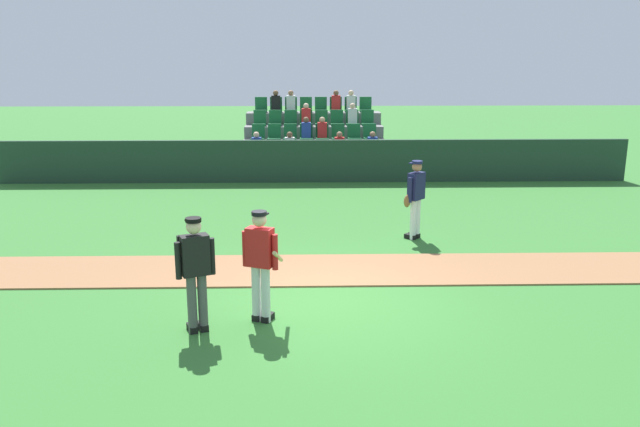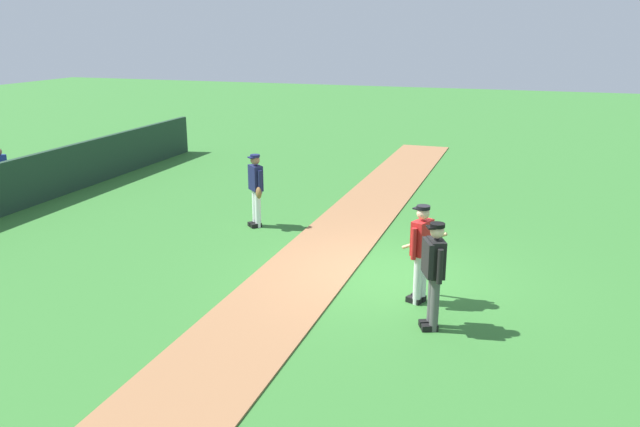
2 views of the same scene
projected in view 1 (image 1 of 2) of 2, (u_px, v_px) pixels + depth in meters
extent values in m
plane|color=#33702D|center=(325.00, 300.00, 10.89)|extent=(80.00, 80.00, 0.00)
cube|color=#936642|center=(323.00, 270.00, 12.35)|extent=(28.00, 1.82, 0.03)
cube|color=#1E3828|center=(315.00, 161.00, 20.57)|extent=(20.00, 0.16, 1.35)
cube|color=slate|center=(314.00, 165.00, 22.93)|extent=(5.00, 3.80, 0.30)
cube|color=slate|center=(315.00, 161.00, 21.61)|extent=(4.90, 0.85, 0.40)
cube|color=#196033|center=(257.00, 155.00, 21.41)|extent=(0.44, 0.40, 0.08)
cube|color=#196033|center=(257.00, 146.00, 21.56)|extent=(0.44, 0.08, 0.50)
cube|color=#263F99|center=(257.00, 145.00, 21.38)|extent=(0.32, 0.22, 0.52)
sphere|color=beige|center=(256.00, 135.00, 21.30)|extent=(0.20, 0.20, 0.20)
cube|color=#196033|center=(273.00, 154.00, 21.42)|extent=(0.44, 0.40, 0.08)
cube|color=#196033|center=(273.00, 146.00, 21.57)|extent=(0.44, 0.08, 0.50)
cube|color=#196033|center=(290.00, 154.00, 21.43)|extent=(0.44, 0.40, 0.08)
cube|color=#196033|center=(290.00, 146.00, 21.59)|extent=(0.44, 0.08, 0.50)
cube|color=silver|center=(290.00, 145.00, 21.41)|extent=(0.32, 0.22, 0.52)
sphere|color=brown|center=(290.00, 135.00, 21.32)|extent=(0.20, 0.20, 0.20)
cube|color=#196033|center=(306.00, 154.00, 21.45)|extent=(0.44, 0.40, 0.08)
cube|color=#196033|center=(306.00, 146.00, 21.60)|extent=(0.44, 0.08, 0.50)
cube|color=#196033|center=(323.00, 154.00, 21.46)|extent=(0.44, 0.40, 0.08)
cube|color=#196033|center=(323.00, 146.00, 21.61)|extent=(0.44, 0.08, 0.50)
cube|color=#196033|center=(339.00, 154.00, 21.47)|extent=(0.44, 0.40, 0.08)
cube|color=#196033|center=(339.00, 146.00, 21.62)|extent=(0.44, 0.08, 0.50)
cube|color=red|center=(339.00, 145.00, 21.45)|extent=(0.32, 0.22, 0.52)
sphere|color=#9E7051|center=(340.00, 135.00, 21.36)|extent=(0.20, 0.20, 0.20)
cube|color=#196033|center=(356.00, 154.00, 21.49)|extent=(0.44, 0.40, 0.08)
cube|color=#196033|center=(356.00, 146.00, 21.64)|extent=(0.44, 0.08, 0.50)
cube|color=#196033|center=(372.00, 154.00, 21.50)|extent=(0.44, 0.40, 0.08)
cube|color=#196033|center=(372.00, 146.00, 21.65)|extent=(0.44, 0.08, 0.50)
cube|color=#263F99|center=(372.00, 145.00, 21.47)|extent=(0.32, 0.22, 0.52)
sphere|color=#9E7051|center=(373.00, 134.00, 21.39)|extent=(0.20, 0.20, 0.20)
cube|color=slate|center=(314.00, 146.00, 22.34)|extent=(4.90, 0.85, 0.40)
cube|color=#196033|center=(258.00, 139.00, 22.13)|extent=(0.44, 0.40, 0.08)
cube|color=#196033|center=(258.00, 131.00, 22.29)|extent=(0.44, 0.08, 0.50)
cube|color=#196033|center=(274.00, 139.00, 22.15)|extent=(0.44, 0.40, 0.08)
cube|color=#196033|center=(274.00, 131.00, 22.30)|extent=(0.44, 0.08, 0.50)
cube|color=#196033|center=(290.00, 139.00, 22.16)|extent=(0.44, 0.40, 0.08)
cube|color=#196033|center=(290.00, 131.00, 22.31)|extent=(0.44, 0.08, 0.50)
cube|color=#196033|center=(306.00, 139.00, 22.17)|extent=(0.44, 0.40, 0.08)
cube|color=#196033|center=(306.00, 131.00, 22.33)|extent=(0.44, 0.08, 0.50)
cube|color=#263F99|center=(306.00, 130.00, 22.15)|extent=(0.32, 0.22, 0.52)
sphere|color=brown|center=(306.00, 120.00, 22.06)|extent=(0.20, 0.20, 0.20)
cube|color=#196033|center=(322.00, 139.00, 22.19)|extent=(0.44, 0.40, 0.08)
cube|color=#196033|center=(322.00, 131.00, 22.34)|extent=(0.44, 0.08, 0.50)
cube|color=red|center=(322.00, 130.00, 22.16)|extent=(0.32, 0.22, 0.52)
sphere|color=tan|center=(322.00, 120.00, 22.08)|extent=(0.20, 0.20, 0.20)
cube|color=#196033|center=(338.00, 139.00, 22.20)|extent=(0.44, 0.40, 0.08)
cube|color=#196033|center=(338.00, 131.00, 22.35)|extent=(0.44, 0.08, 0.50)
cube|color=#196033|center=(354.00, 139.00, 22.21)|extent=(0.44, 0.40, 0.08)
cube|color=#196033|center=(354.00, 131.00, 22.36)|extent=(0.44, 0.08, 0.50)
cube|color=#196033|center=(370.00, 139.00, 22.22)|extent=(0.44, 0.40, 0.08)
cube|color=#196033|center=(370.00, 131.00, 22.38)|extent=(0.44, 0.08, 0.50)
cube|color=slate|center=(314.00, 131.00, 23.06)|extent=(4.90, 0.85, 0.40)
cube|color=#196033|center=(260.00, 125.00, 22.86)|extent=(0.44, 0.40, 0.08)
cube|color=#196033|center=(260.00, 117.00, 23.01)|extent=(0.44, 0.08, 0.50)
cube|color=#196033|center=(275.00, 125.00, 22.87)|extent=(0.44, 0.40, 0.08)
cube|color=#196033|center=(275.00, 117.00, 23.03)|extent=(0.44, 0.08, 0.50)
cube|color=#196033|center=(291.00, 125.00, 22.89)|extent=(0.44, 0.40, 0.08)
cube|color=#196033|center=(291.00, 117.00, 23.04)|extent=(0.44, 0.08, 0.50)
cube|color=#196033|center=(306.00, 125.00, 22.90)|extent=(0.44, 0.40, 0.08)
cube|color=#196033|center=(306.00, 117.00, 23.05)|extent=(0.44, 0.08, 0.50)
cube|color=red|center=(306.00, 116.00, 22.88)|extent=(0.32, 0.22, 0.52)
sphere|color=beige|center=(306.00, 106.00, 22.79)|extent=(0.20, 0.20, 0.20)
cube|color=#196033|center=(322.00, 125.00, 22.91)|extent=(0.44, 0.40, 0.08)
cube|color=#196033|center=(321.00, 117.00, 23.07)|extent=(0.44, 0.08, 0.50)
cube|color=#196033|center=(337.00, 124.00, 22.93)|extent=(0.44, 0.40, 0.08)
cube|color=#196033|center=(337.00, 117.00, 23.08)|extent=(0.44, 0.08, 0.50)
cube|color=#196033|center=(353.00, 124.00, 22.94)|extent=(0.44, 0.40, 0.08)
cube|color=#196033|center=(352.00, 117.00, 23.09)|extent=(0.44, 0.08, 0.50)
cube|color=silver|center=(353.00, 116.00, 22.91)|extent=(0.32, 0.22, 0.52)
sphere|color=beige|center=(353.00, 106.00, 22.83)|extent=(0.20, 0.20, 0.20)
cube|color=#196033|center=(368.00, 124.00, 22.95)|extent=(0.44, 0.40, 0.08)
cube|color=#196033|center=(367.00, 117.00, 23.10)|extent=(0.44, 0.08, 0.50)
cube|color=slate|center=(313.00, 118.00, 23.79)|extent=(4.90, 0.85, 0.40)
cube|color=#196033|center=(261.00, 111.00, 23.59)|extent=(0.44, 0.40, 0.08)
cube|color=#196033|center=(261.00, 104.00, 23.74)|extent=(0.44, 0.08, 0.50)
cube|color=#196033|center=(276.00, 111.00, 23.60)|extent=(0.44, 0.40, 0.08)
cube|color=#196033|center=(276.00, 104.00, 23.75)|extent=(0.44, 0.08, 0.50)
cube|color=black|center=(276.00, 103.00, 23.58)|extent=(0.32, 0.22, 0.52)
sphere|color=brown|center=(276.00, 93.00, 23.49)|extent=(0.20, 0.20, 0.20)
cube|color=#196033|center=(291.00, 111.00, 23.61)|extent=(0.44, 0.40, 0.08)
cube|color=#196033|center=(291.00, 104.00, 23.77)|extent=(0.44, 0.08, 0.50)
cube|color=silver|center=(291.00, 103.00, 23.59)|extent=(0.32, 0.22, 0.52)
sphere|color=#9E7051|center=(291.00, 93.00, 23.50)|extent=(0.20, 0.20, 0.20)
cube|color=#196033|center=(306.00, 111.00, 23.63)|extent=(0.44, 0.40, 0.08)
cube|color=#196033|center=(306.00, 104.00, 23.78)|extent=(0.44, 0.08, 0.50)
cube|color=#196033|center=(321.00, 111.00, 23.64)|extent=(0.44, 0.40, 0.08)
cube|color=#196033|center=(321.00, 104.00, 23.79)|extent=(0.44, 0.08, 0.50)
cube|color=#196033|center=(336.00, 111.00, 23.65)|extent=(0.44, 0.40, 0.08)
cube|color=#196033|center=(336.00, 104.00, 23.80)|extent=(0.44, 0.08, 0.50)
cube|color=red|center=(336.00, 103.00, 23.63)|extent=(0.32, 0.22, 0.52)
sphere|color=brown|center=(336.00, 93.00, 23.54)|extent=(0.20, 0.20, 0.20)
cube|color=#196033|center=(351.00, 111.00, 23.67)|extent=(0.44, 0.40, 0.08)
cube|color=#196033|center=(351.00, 104.00, 23.82)|extent=(0.44, 0.08, 0.50)
cube|color=silver|center=(351.00, 103.00, 23.64)|extent=(0.32, 0.22, 0.52)
sphere|color=beige|center=(351.00, 93.00, 23.56)|extent=(0.20, 0.20, 0.20)
cube|color=#196033|center=(366.00, 111.00, 23.68)|extent=(0.44, 0.40, 0.08)
cube|color=#196033|center=(365.00, 104.00, 23.83)|extent=(0.44, 0.08, 0.50)
cylinder|color=silver|center=(256.00, 293.00, 9.95)|extent=(0.14, 0.14, 0.90)
cylinder|color=silver|center=(266.00, 294.00, 9.90)|extent=(0.14, 0.14, 0.90)
cube|color=black|center=(259.00, 316.00, 10.11)|extent=(0.21, 0.29, 0.10)
cube|color=black|center=(268.00, 317.00, 10.05)|extent=(0.21, 0.29, 0.10)
cube|color=red|center=(260.00, 247.00, 9.74)|extent=(0.45, 0.36, 0.60)
cylinder|color=red|center=(245.00, 249.00, 9.84)|extent=(0.09, 0.09, 0.55)
cylinder|color=red|center=(275.00, 252.00, 9.67)|extent=(0.09, 0.09, 0.55)
sphere|color=beige|center=(259.00, 220.00, 9.64)|extent=(0.22, 0.22, 0.22)
cylinder|color=black|center=(259.00, 213.00, 9.61)|extent=(0.23, 0.23, 0.06)
cube|color=black|center=(262.00, 214.00, 9.71)|extent=(0.21, 0.18, 0.02)
cylinder|color=tan|center=(278.00, 257.00, 9.78)|extent=(0.13, 0.80, 0.41)
cylinder|color=#4C4C4C|center=(192.00, 304.00, 9.51)|extent=(0.14, 0.14, 0.90)
cylinder|color=#4C4C4C|center=(203.00, 303.00, 9.58)|extent=(0.14, 0.14, 0.90)
cube|color=black|center=(192.00, 328.00, 9.66)|extent=(0.21, 0.29, 0.10)
cube|color=black|center=(203.00, 326.00, 9.73)|extent=(0.21, 0.29, 0.10)
cube|color=black|center=(195.00, 255.00, 9.36)|extent=(0.45, 0.36, 0.60)
cylinder|color=black|center=(178.00, 261.00, 9.27)|extent=(0.09, 0.09, 0.55)
cylinder|color=black|center=(212.00, 256.00, 9.48)|extent=(0.09, 0.09, 0.55)
sphere|color=beige|center=(194.00, 227.00, 9.26)|extent=(0.22, 0.22, 0.22)
cylinder|color=black|center=(193.00, 220.00, 9.23)|extent=(0.23, 0.23, 0.06)
cube|color=black|center=(192.00, 220.00, 9.33)|extent=(0.21, 0.18, 0.02)
cube|color=black|center=(193.00, 253.00, 9.48)|extent=(0.43, 0.25, 0.56)
cylinder|color=white|center=(413.00, 220.00, 14.30)|extent=(0.14, 0.14, 0.90)
cylinder|color=white|center=(417.00, 218.00, 14.41)|extent=(0.14, 0.14, 0.90)
cube|color=black|center=(410.00, 237.00, 14.43)|extent=(0.27, 0.26, 0.10)
cube|color=black|center=(414.00, 235.00, 14.55)|extent=(0.27, 0.26, 0.10)
cube|color=#191E47|center=(416.00, 186.00, 14.17)|extent=(0.43, 0.44, 0.60)
cylinder|color=#191E47|center=(410.00, 190.00, 14.00)|extent=(0.09, 0.09, 0.55)
cylinder|color=#191E47|center=(422.00, 186.00, 14.37)|extent=(0.09, 0.09, 0.55)
sphere|color=#9E7051|center=(417.00, 167.00, 14.07)|extent=(0.22, 0.22, 0.22)
cylinder|color=#191E4C|center=(417.00, 162.00, 14.04)|extent=(0.23, 0.23, 0.06)
cube|color=#191E4C|center=(413.00, 163.00, 14.11)|extent=(0.21, 0.21, 0.02)
ellipsoid|color=brown|center=(407.00, 201.00, 14.08)|extent=(0.22, 0.23, 0.28)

